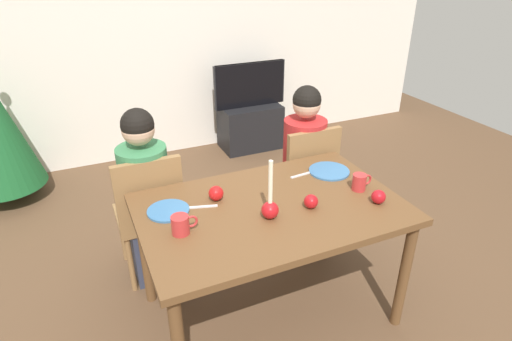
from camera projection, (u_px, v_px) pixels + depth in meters
The scene contains 19 objects.
ground_plane at pixel (269, 310), 2.63m from camera, with size 7.68×7.68×0.00m, color brown.
back_wall at pixel (155, 27), 4.14m from camera, with size 6.40×0.10×2.60m, color silver.
dining_table at pixel (271, 219), 2.32m from camera, with size 1.40×0.90×0.75m.
chair_left at pixel (150, 210), 2.69m from camera, with size 0.40×0.40×0.90m.
chair_right at pixel (305, 176), 3.09m from camera, with size 0.40×0.40×0.90m.
person_left_child at pixel (148, 200), 2.69m from camera, with size 0.30×0.30×1.17m.
person_right_child at pixel (303, 167), 3.09m from camera, with size 0.30×0.30×1.17m.
tv_stand at pixel (250, 127), 4.70m from camera, with size 0.64×0.40×0.48m, color black.
tv at pixel (250, 85), 4.48m from camera, with size 0.79×0.05×0.46m.
candle_centerpiece at pixel (270, 206), 2.16m from camera, with size 0.09×0.09×0.32m.
plate_left at pixel (168, 211), 2.23m from camera, with size 0.22×0.22×0.01m, color teal.
plate_right at pixel (329, 171), 2.63m from camera, with size 0.25×0.25×0.01m, color teal.
mug_left at pixel (181, 225), 2.05m from camera, with size 0.13×0.09×0.09m.
mug_right at pixel (360, 182), 2.42m from camera, with size 0.12×0.08×0.10m.
fork_left at pixel (201, 207), 2.27m from camera, with size 0.18×0.01×0.01m, color silver.
fork_right at pixel (303, 174), 2.60m from camera, with size 0.18×0.01×0.01m, color silver.
apple_near_candle at pixel (311, 201), 2.25m from camera, with size 0.08×0.08×0.08m, color #AF1218.
apple_by_left_plate at pixel (378, 197), 2.29m from camera, with size 0.08×0.08×0.08m, color #AC121A.
apple_by_right_mug at pixel (216, 193), 2.32m from camera, with size 0.08×0.08×0.08m, color red.
Camera 1 is at (-0.87, -1.74, 1.97)m, focal length 30.02 mm.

